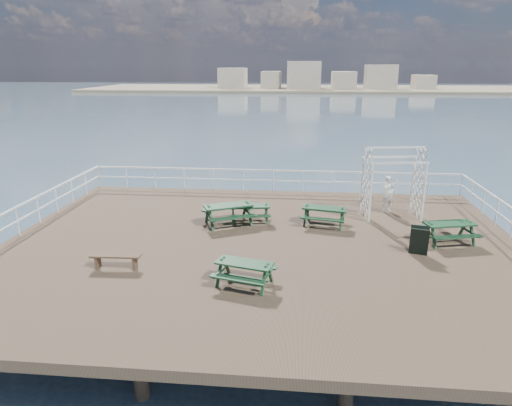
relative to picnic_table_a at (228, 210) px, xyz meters
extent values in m
cube|color=brown|center=(1.44, -1.92, -0.72)|extent=(18.00, 14.00, 0.30)
plane|color=#3D5767|center=(1.44, 38.08, -2.57)|extent=(300.00, 300.00, 0.00)
cube|color=tan|center=(16.44, 133.08, -2.17)|extent=(160.00, 40.00, 0.80)
cube|color=beige|center=(-18.56, 130.08, 1.23)|extent=(8.00, 8.00, 6.00)
cube|color=beige|center=(-6.56, 130.08, 0.73)|extent=(6.00, 8.00, 5.00)
cube|color=beige|center=(3.44, 130.08, 2.23)|extent=(10.00, 8.00, 8.00)
cube|color=beige|center=(15.44, 130.08, 0.73)|extent=(7.00, 8.00, 5.00)
cube|color=beige|center=(26.44, 130.08, 1.73)|extent=(9.00, 8.00, 7.00)
cube|color=beige|center=(39.44, 130.08, 0.23)|extent=(6.00, 8.00, 4.00)
cylinder|color=brown|center=(-6.06, 3.58, -1.92)|extent=(0.36, 0.36, 2.10)
cylinder|color=brown|center=(8.94, 3.58, -1.92)|extent=(0.36, 0.36, 2.10)
cube|color=white|center=(1.44, 4.93, 0.48)|extent=(17.70, 0.07, 0.07)
cube|color=white|center=(1.44, 4.93, -0.02)|extent=(17.70, 0.05, 0.05)
cylinder|color=white|center=(-7.41, 4.93, -0.02)|extent=(0.05, 0.05, 1.10)
cube|color=white|center=(-7.41, -1.92, 0.48)|extent=(0.07, 13.70, 0.07)
cube|color=white|center=(-7.41, -1.92, -0.02)|extent=(0.05, 13.70, 0.05)
cube|color=#12331D|center=(0.00, 0.00, 0.18)|extent=(1.97, 1.44, 0.06)
cube|color=#12331D|center=(-0.27, 0.55, -0.11)|extent=(1.77, 1.03, 0.05)
cube|color=#12331D|center=(0.27, -0.55, -0.11)|extent=(1.77, 1.03, 0.05)
cube|color=#12331D|center=(-0.69, -0.33, -0.13)|extent=(0.72, 1.37, 0.06)
cube|color=#12331D|center=(0.69, 0.33, -0.13)|extent=(0.72, 1.37, 0.06)
cube|color=#12331D|center=(-0.83, -0.06, -0.18)|extent=(0.30, 0.51, 0.90)
cube|color=#12331D|center=(-0.56, -0.61, -0.18)|extent=(0.30, 0.51, 0.90)
cube|color=#12331D|center=(0.56, 0.61, -0.18)|extent=(0.30, 0.51, 0.90)
cube|color=#12331D|center=(0.83, 0.06, -0.18)|extent=(0.30, 0.51, 0.90)
cube|color=#12331D|center=(0.00, 0.00, -0.32)|extent=(1.51, 0.78, 0.06)
cube|color=#12331D|center=(3.69, 0.28, 0.10)|extent=(1.74, 0.96, 0.05)
cube|color=#12331D|center=(3.80, 0.82, -0.16)|extent=(1.66, 0.55, 0.05)
cube|color=#12331D|center=(3.58, -0.26, -0.16)|extent=(1.66, 0.55, 0.05)
cube|color=#12331D|center=(3.02, 0.42, -0.18)|extent=(0.34, 1.31, 0.05)
cube|color=#12331D|center=(4.37, 0.14, -0.18)|extent=(0.34, 1.31, 0.05)
cube|color=#12331D|center=(3.08, 0.68, -0.23)|extent=(0.17, 0.48, 0.80)
cube|color=#12331D|center=(2.97, 0.15, -0.23)|extent=(0.17, 0.48, 0.80)
cube|color=#12331D|center=(4.42, 0.41, -0.23)|extent=(0.17, 0.48, 0.80)
cube|color=#12331D|center=(4.31, -0.13, -0.23)|extent=(0.17, 0.48, 0.80)
cube|color=#12331D|center=(3.69, 0.28, -0.35)|extent=(1.45, 0.36, 0.05)
cube|color=#12331D|center=(7.92, -1.17, 0.13)|extent=(1.83, 1.07, 0.06)
cube|color=#12331D|center=(7.78, -0.62, -0.15)|extent=(1.72, 0.65, 0.05)
cube|color=#12331D|center=(8.06, -1.73, -0.15)|extent=(1.72, 0.65, 0.05)
cube|color=#12331D|center=(7.23, -1.35, -0.16)|extent=(0.41, 1.36, 0.06)
cube|color=#12331D|center=(8.61, -1.00, -0.16)|extent=(0.41, 1.36, 0.06)
cube|color=#12331D|center=(7.16, -1.07, -0.21)|extent=(0.19, 0.50, 0.83)
cube|color=#12331D|center=(7.30, -1.62, -0.21)|extent=(0.19, 0.50, 0.83)
cube|color=#12331D|center=(8.54, -0.72, -0.21)|extent=(0.19, 0.50, 0.83)
cube|color=#12331D|center=(8.68, -1.27, -0.21)|extent=(0.19, 0.50, 0.83)
cube|color=#12331D|center=(7.92, -1.17, -0.34)|extent=(1.50, 0.45, 0.06)
cube|color=#12331D|center=(0.79, 0.40, 0.08)|extent=(1.65, 0.84, 0.05)
cube|color=#12331D|center=(0.71, 0.92, -0.18)|extent=(1.59, 0.45, 0.04)
cube|color=#12331D|center=(0.86, -0.12, -0.18)|extent=(1.59, 0.45, 0.04)
cube|color=#12331D|center=(0.14, 0.30, -0.20)|extent=(0.25, 1.27, 0.05)
cube|color=#12331D|center=(1.44, 0.50, -0.20)|extent=(0.25, 1.27, 0.05)
cube|color=#12331D|center=(0.10, 0.56, -0.24)|extent=(0.14, 0.46, 0.77)
cube|color=#12331D|center=(0.17, 0.04, -0.24)|extent=(0.14, 0.46, 0.77)
cube|color=#12331D|center=(1.40, 0.76, -0.24)|extent=(0.14, 0.46, 0.77)
cube|color=#12331D|center=(1.48, 0.23, -0.24)|extent=(0.14, 0.46, 0.77)
cube|color=#12331D|center=(0.79, 0.40, -0.35)|extent=(1.40, 0.27, 0.05)
cube|color=#12331D|center=(1.23, -4.99, 0.08)|extent=(1.69, 1.00, 0.05)
cube|color=#12331D|center=(1.37, -4.48, -0.18)|extent=(1.59, 0.62, 0.04)
cube|color=#12331D|center=(1.09, -5.50, -0.18)|extent=(1.59, 0.62, 0.04)
cube|color=#12331D|center=(0.59, -4.82, -0.19)|extent=(0.40, 1.26, 0.05)
cube|color=#12331D|center=(1.87, -5.16, -0.19)|extent=(0.40, 1.26, 0.05)
cube|color=#12331D|center=(0.66, -4.56, -0.24)|extent=(0.18, 0.46, 0.77)
cube|color=#12331D|center=(0.52, -5.08, -0.24)|extent=(0.18, 0.46, 0.77)
cube|color=#12331D|center=(1.94, -4.90, -0.24)|extent=(0.18, 0.46, 0.77)
cube|color=#12331D|center=(1.80, -5.41, -0.24)|extent=(0.18, 0.46, 0.77)
cube|color=#12331D|center=(1.23, -4.99, -0.35)|extent=(1.38, 0.43, 0.05)
cube|color=brown|center=(-2.80, -4.28, -0.16)|extent=(1.55, 0.43, 0.06)
cube|color=brown|center=(-3.38, -4.30, -0.38)|extent=(0.09, 0.33, 0.38)
cube|color=brown|center=(-2.23, -4.25, -0.38)|extent=(0.09, 0.33, 0.38)
cube|color=white|center=(5.47, 0.80, 0.59)|extent=(0.10, 0.10, 2.32)
cube|color=white|center=(5.30, 1.95, 0.59)|extent=(0.10, 0.10, 2.32)
cube|color=white|center=(7.57, 1.12, 0.59)|extent=(0.10, 0.10, 2.32)
cube|color=white|center=(7.40, 2.27, 0.59)|extent=(0.10, 0.10, 2.32)
cube|color=white|center=(6.52, 0.96, 1.79)|extent=(2.31, 0.42, 0.08)
cube|color=white|center=(6.35, 2.11, 1.79)|extent=(2.31, 0.42, 0.08)
cube|color=white|center=(6.44, 1.53, 2.28)|extent=(2.31, 0.41, 0.07)
cube|color=black|center=(6.61, -2.42, -0.11)|extent=(0.62, 0.37, 0.96)
cube|color=black|center=(6.66, -2.23, -0.11)|extent=(0.62, 0.37, 0.96)
imported|color=white|center=(6.43, 2.17, 0.19)|extent=(0.67, 0.59, 1.53)
camera|label=1|loc=(2.67, -16.59, 5.41)|focal=32.00mm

